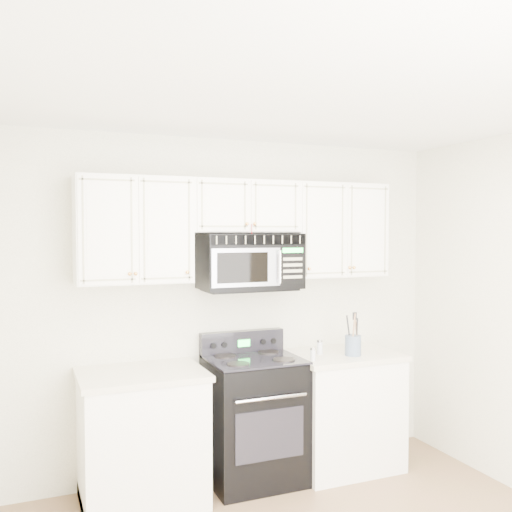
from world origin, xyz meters
TOP-DOWN VIEW (x-y plane):
  - room at (0.00, 0.00)m, footprint 3.51×3.51m
  - base_cabinet_left at (-0.80, 1.44)m, footprint 0.86×0.65m
  - base_cabinet_right at (0.80, 1.44)m, footprint 0.86×0.65m
  - range at (0.05, 1.46)m, footprint 0.68×0.63m
  - upper_cabinets at (0.00, 1.58)m, footprint 2.44×0.37m
  - microwave at (0.06, 1.55)m, footprint 0.76×0.43m
  - utensil_crock at (0.82, 1.32)m, footprint 0.13×0.13m
  - shaker_salt at (0.45, 1.27)m, footprint 0.04×0.04m
  - shaker_pepper at (0.61, 1.46)m, footprint 0.05×0.05m

SIDE VIEW (x-z plane):
  - base_cabinet_left at x=-0.80m, z-range -0.03..0.89m
  - base_cabinet_right at x=0.80m, z-range -0.03..0.89m
  - range at x=0.05m, z-range -0.07..1.03m
  - shaker_salt at x=0.45m, z-range 0.92..1.02m
  - shaker_pepper at x=0.61m, z-range 0.92..1.03m
  - utensil_crock at x=0.82m, z-range 0.84..1.17m
  - room at x=0.00m, z-range 0.00..2.60m
  - microwave at x=0.06m, z-range 1.45..1.87m
  - upper_cabinets at x=0.00m, z-range 1.56..2.31m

